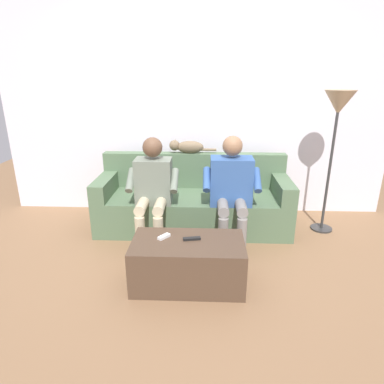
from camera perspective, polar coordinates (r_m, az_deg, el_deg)
The scene contains 10 objects.
ground_plane at distance 3.37m, azimuth -0.26°, elevation -10.90°, with size 8.00×8.00×0.00m, color #846042.
back_wall at distance 4.18m, azimuth 0.54°, elevation 14.24°, with size 4.76×0.06×2.64m, color silver.
couch at distance 3.89m, azimuth 0.23°, elevation -1.98°, with size 2.17×0.76×0.82m.
coffee_table at distance 2.89m, azimuth -0.68°, elevation -11.95°, with size 0.94×0.51×0.40m.
person_left_seated at distance 3.45m, azimuth 6.76°, elevation 1.16°, with size 0.59×0.58×1.13m.
person_right_seated at distance 3.47m, azimuth -6.71°, elevation 1.08°, with size 0.53×0.58×1.11m.
cat_on_backrest at distance 3.97m, azimuth -0.93°, elevation 7.77°, with size 0.56×0.13×0.16m.
remote_white at distance 2.85m, azimuth -4.82°, elevation -7.62°, with size 0.12×0.04×0.02m, color white.
remote_black at distance 2.81m, azimuth -0.04°, elevation -7.98°, with size 0.15×0.04×0.02m, color black.
floor_lamp at distance 3.84m, azimuth 23.68°, elevation 12.46°, with size 0.32×0.32×1.56m.
Camera 1 is at (-0.14, 3.50, 1.71)m, focal length 31.17 mm.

